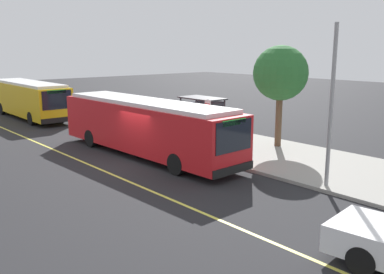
{
  "coord_description": "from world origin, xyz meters",
  "views": [
    {
      "loc": [
        17.32,
        -11.56,
        5.57
      ],
      "look_at": [
        2.74,
        1.06,
        1.56
      ],
      "focal_mm": 39.85,
      "sensor_mm": 36.0,
      "label": 1
    }
  ],
  "objects_px": {
    "transit_bus_main": "(146,125)",
    "pedestrian_commuter": "(208,128)",
    "waiting_bench": "(208,129)",
    "route_sign_post": "(208,118)",
    "transit_bus_second": "(29,98)"
  },
  "relations": [
    {
      "from": "transit_bus_main",
      "to": "pedestrian_commuter",
      "type": "relative_size",
      "value": 7.46
    },
    {
      "from": "route_sign_post",
      "to": "pedestrian_commuter",
      "type": "xyz_separation_m",
      "value": [
        -1.11,
        1.06,
        -0.84
      ]
    },
    {
      "from": "transit_bus_second",
      "to": "waiting_bench",
      "type": "xyz_separation_m",
      "value": [
        15.71,
        5.28,
        -0.98
      ]
    },
    {
      "from": "transit_bus_main",
      "to": "pedestrian_commuter",
      "type": "distance_m",
      "value": 3.88
    },
    {
      "from": "transit_bus_second",
      "to": "route_sign_post",
      "type": "bearing_deg",
      "value": 8.29
    },
    {
      "from": "transit_bus_main",
      "to": "route_sign_post",
      "type": "xyz_separation_m",
      "value": [
        1.9,
        2.7,
        0.34
      ]
    },
    {
      "from": "waiting_bench",
      "to": "pedestrian_commuter",
      "type": "xyz_separation_m",
      "value": [
        1.63,
        -1.53,
        0.48
      ]
    },
    {
      "from": "route_sign_post",
      "to": "pedestrian_commuter",
      "type": "relative_size",
      "value": 1.66
    },
    {
      "from": "transit_bus_main",
      "to": "waiting_bench",
      "type": "distance_m",
      "value": 5.45
    },
    {
      "from": "transit_bus_second",
      "to": "pedestrian_commuter",
      "type": "relative_size",
      "value": 6.72
    },
    {
      "from": "waiting_bench",
      "to": "route_sign_post",
      "type": "height_order",
      "value": "route_sign_post"
    },
    {
      "from": "transit_bus_second",
      "to": "route_sign_post",
      "type": "distance_m",
      "value": 18.66
    },
    {
      "from": "waiting_bench",
      "to": "route_sign_post",
      "type": "distance_m",
      "value": 4.0
    },
    {
      "from": "transit_bus_main",
      "to": "pedestrian_commuter",
      "type": "bearing_deg",
      "value": 78.14
    },
    {
      "from": "transit_bus_main",
      "to": "waiting_bench",
      "type": "height_order",
      "value": "transit_bus_main"
    }
  ]
}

